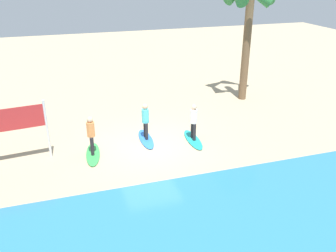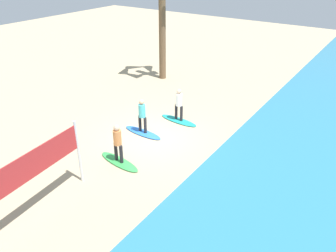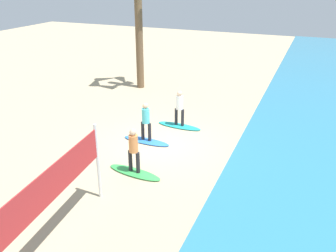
% 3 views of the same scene
% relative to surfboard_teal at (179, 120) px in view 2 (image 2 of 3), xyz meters
% --- Properties ---
extents(ground_plane, '(60.00, 60.00, 0.00)m').
position_rel_surfboard_teal_xyz_m(ground_plane, '(2.02, -0.12, -0.04)').
color(ground_plane, tan).
extents(surfboard_teal, '(0.69, 2.13, 0.09)m').
position_rel_surfboard_teal_xyz_m(surfboard_teal, '(0.00, 0.00, 0.00)').
color(surfboard_teal, teal).
rests_on(surfboard_teal, ground).
extents(surfer_teal, '(0.32, 0.46, 1.64)m').
position_rel_surfboard_teal_xyz_m(surfer_teal, '(0.00, -0.00, 0.99)').
color(surfer_teal, '#232328').
rests_on(surfer_teal, surfboard_teal).
extents(surfboard_blue, '(0.66, 2.12, 0.09)m').
position_rel_surfboard_teal_xyz_m(surfboard_blue, '(2.01, -0.70, 0.00)').
color(surfboard_blue, blue).
rests_on(surfboard_blue, ground).
extents(surfer_blue, '(0.32, 0.46, 1.64)m').
position_rel_surfboard_teal_xyz_m(surfer_blue, '(2.01, -0.70, 0.99)').
color(surfer_blue, '#232328').
rests_on(surfer_blue, surfboard_blue).
extents(surfboard_green, '(0.81, 2.15, 0.09)m').
position_rel_surfboard_teal_xyz_m(surfboard_green, '(4.48, 0.03, 0.00)').
color(surfboard_green, green).
rests_on(surfboard_green, ground).
extents(surfer_green, '(0.32, 0.46, 1.64)m').
position_rel_surfboard_teal_xyz_m(surfer_green, '(4.48, 0.03, 0.99)').
color(surfer_green, '#232328').
rests_on(surfer_green, surfboard_green).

